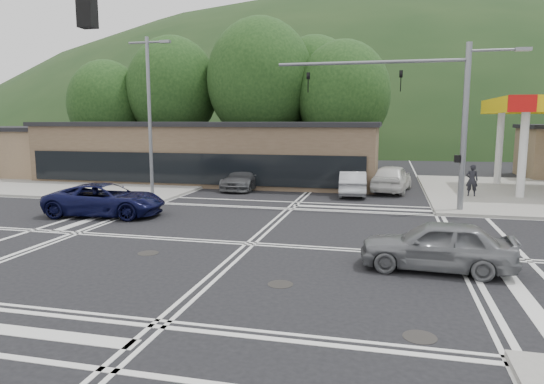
% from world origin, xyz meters
% --- Properties ---
extents(ground, '(120.00, 120.00, 0.00)m').
position_xyz_m(ground, '(0.00, 0.00, 0.00)').
color(ground, black).
rests_on(ground, ground).
extents(sidewalk_nw, '(16.00, 16.00, 0.15)m').
position_xyz_m(sidewalk_nw, '(-15.00, 15.00, 0.07)').
color(sidewalk_nw, gray).
rests_on(sidewalk_nw, ground).
extents(commercial_row, '(24.00, 8.00, 4.00)m').
position_xyz_m(commercial_row, '(-8.00, 17.00, 2.00)').
color(commercial_row, brown).
rests_on(commercial_row, ground).
extents(commercial_nw, '(8.00, 7.00, 3.60)m').
position_xyz_m(commercial_nw, '(-24.00, 17.00, 1.80)').
color(commercial_nw, '#846B4F').
rests_on(commercial_nw, ground).
extents(hill_north, '(252.00, 126.00, 140.00)m').
position_xyz_m(hill_north, '(0.00, 90.00, 0.00)').
color(hill_north, '#1C3317').
rests_on(hill_north, ground).
extents(tree_n_a, '(8.00, 8.00, 11.75)m').
position_xyz_m(tree_n_a, '(-14.00, 24.00, 7.14)').
color(tree_n_a, '#382619').
rests_on(tree_n_a, ground).
extents(tree_n_b, '(9.00, 9.00, 12.98)m').
position_xyz_m(tree_n_b, '(-6.00, 24.00, 7.79)').
color(tree_n_b, '#382619').
rests_on(tree_n_b, ground).
extents(tree_n_c, '(7.60, 7.60, 10.87)m').
position_xyz_m(tree_n_c, '(1.00, 24.00, 6.49)').
color(tree_n_c, '#382619').
rests_on(tree_n_c, ground).
extents(tree_n_d, '(6.80, 6.80, 9.76)m').
position_xyz_m(tree_n_d, '(-20.00, 23.00, 5.84)').
color(tree_n_d, '#382619').
rests_on(tree_n_d, ground).
extents(tree_n_e, '(8.40, 8.40, 11.98)m').
position_xyz_m(tree_n_e, '(-2.00, 28.00, 7.14)').
color(tree_n_e, '#382619').
rests_on(tree_n_e, ground).
extents(streetlight_nw, '(2.50, 0.25, 9.00)m').
position_xyz_m(streetlight_nw, '(-8.44, 9.00, 5.05)').
color(streetlight_nw, slate).
rests_on(streetlight_nw, ground).
extents(signal_mast_ne, '(11.65, 0.30, 8.00)m').
position_xyz_m(signal_mast_ne, '(6.95, 8.20, 5.07)').
color(signal_mast_ne, slate).
rests_on(signal_mast_ne, ground).
extents(car_blue_west, '(5.67, 3.04, 1.51)m').
position_xyz_m(car_blue_west, '(-8.01, 3.47, 0.76)').
color(car_blue_west, black).
rests_on(car_blue_west, ground).
extents(car_grey_center, '(4.52, 1.99, 1.51)m').
position_xyz_m(car_grey_center, '(6.23, -1.64, 0.76)').
color(car_grey_center, slate).
rests_on(car_grey_center, ground).
extents(car_queue_a, '(1.85, 4.50, 1.45)m').
position_xyz_m(car_queue_a, '(2.73, 12.58, 0.72)').
color(car_queue_a, '#9FA1A6').
rests_on(car_queue_a, ground).
extents(car_queue_b, '(2.78, 5.30, 1.72)m').
position_xyz_m(car_queue_b, '(4.99, 14.45, 0.86)').
color(car_queue_b, silver).
rests_on(car_queue_b, ground).
extents(car_northbound, '(2.34, 5.10, 1.45)m').
position_xyz_m(car_northbound, '(-4.25, 13.54, 0.72)').
color(car_northbound, '#555759').
rests_on(car_northbound, ground).
extents(pedestrian, '(0.69, 0.48, 1.81)m').
position_xyz_m(pedestrian, '(9.40, 12.78, 1.05)').
color(pedestrian, black).
rests_on(pedestrian, sidewalk_ne).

